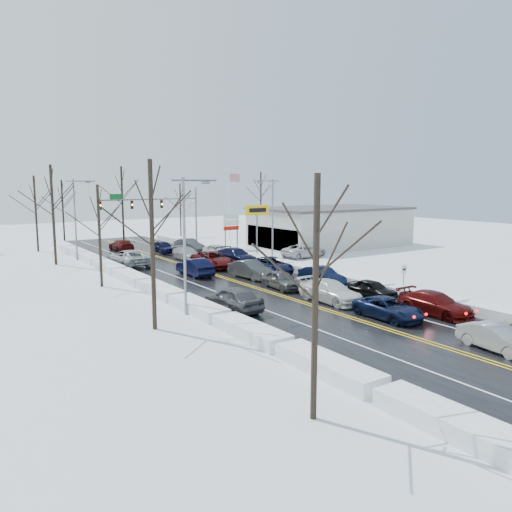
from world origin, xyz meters
TOP-DOWN VIEW (x-y plane):
  - ground at (0.00, 0.00)m, footprint 160.00×160.00m
  - road_surface at (0.00, 2.00)m, footprint 14.00×84.00m
  - snow_bank_left at (-7.60, 2.00)m, footprint 1.63×72.00m
  - snow_bank_right at (7.60, 2.00)m, footprint 1.63×72.00m
  - traffic_signal_mast at (3.45, 27.99)m, footprint 13.28×0.39m
  - tires_plus_sign at (10.50, 15.99)m, footprint 3.20×0.34m
  - used_vehicles_sign at (10.50, 22.00)m, footprint 2.20×0.22m
  - speed_limit_sign at (8.20, -8.00)m, footprint 0.55×0.09m
  - flagpole at (15.17, 30.00)m, footprint 1.87×1.20m
  - dealership_building at (23.98, 18.00)m, footprint 20.40×12.40m
  - streetlight_ne at (8.30, 10.00)m, footprint 3.20×0.25m
  - streetlight_sw at (-8.30, -4.00)m, footprint 3.20×0.25m
  - streetlight_nw at (-8.30, 24.00)m, footprint 3.20×0.25m
  - tree_left_a at (-11.00, -20.00)m, footprint 3.60×3.60m
  - tree_left_b at (-11.50, -6.00)m, footprint 4.00×4.00m
  - tree_left_c at (-10.50, 8.00)m, footprint 3.40×3.40m
  - tree_left_d at (-11.20, 22.00)m, footprint 4.20×4.20m
  - tree_left_e at (-10.80, 34.00)m, footprint 3.80×3.80m
  - tree_far_b at (-6.00, 41.00)m, footprint 3.60×3.60m
  - tree_far_c at (2.00, 39.00)m, footprint 4.40×4.40m
  - tree_far_d at (12.00, 40.50)m, footprint 3.40×3.40m
  - tree_far_e at (28.00, 41.00)m, footprint 4.20×4.20m
  - queued_car_1 at (1.80, -19.51)m, footprint 1.94×4.32m
  - queued_car_2 at (1.88, -12.15)m, footprint 2.26×4.90m
  - queued_car_3 at (1.82, -6.70)m, footprint 2.38×5.52m
  - queued_car_4 at (1.57, -1.02)m, footprint 2.07×4.46m
  - queued_car_5 at (1.89, 4.10)m, footprint 2.19×5.06m
  - queued_car_6 at (1.84, 11.09)m, footprint 2.80×5.96m
  - queued_car_7 at (1.90, 17.33)m, footprint 2.02×4.90m
  - queued_car_8 at (1.77, 23.68)m, footprint 2.09×4.56m
  - queued_car_11 at (5.15, -13.23)m, footprint 2.16×5.24m
  - queued_car_12 at (5.38, -7.45)m, footprint 1.92×4.14m
  - queued_car_13 at (5.33, -1.73)m, footprint 1.70×4.73m
  - queued_car_14 at (5.17, 5.34)m, footprint 3.21×5.72m
  - queued_car_15 at (5.39, 12.31)m, footprint 2.59×5.64m
  - queued_car_16 at (5.37, 16.24)m, footprint 2.24×4.88m
  - queued_car_17 at (5.20, 23.58)m, footprint 2.27×4.97m
  - oncoming_car_0 at (-1.70, 8.21)m, footprint 1.75×4.96m
  - oncoming_car_1 at (-5.06, 16.88)m, footprint 3.25×6.35m
  - oncoming_car_2 at (-1.85, 28.58)m, footprint 2.09×5.11m
  - oncoming_car_3 at (-5.37, -4.85)m, footprint 2.43×5.17m
  - parked_car_0 at (14.04, 11.33)m, footprint 5.70×2.81m
  - parked_car_1 at (17.14, 16.13)m, footprint 2.66×5.87m
  - parked_car_2 at (15.19, 20.64)m, footprint 1.70×4.09m

SIDE VIEW (x-z plane):
  - ground at x=0.00m, z-range 0.00..0.00m
  - snow_bank_left at x=-7.60m, z-range -0.36..0.36m
  - snow_bank_right at x=7.60m, z-range -0.36..0.36m
  - queued_car_1 at x=1.80m, z-range -0.69..0.69m
  - queued_car_2 at x=1.88m, z-range -0.68..0.68m
  - queued_car_3 at x=1.82m, z-range -0.79..0.79m
  - queued_car_4 at x=1.57m, z-range -0.74..0.74m
  - queued_car_5 at x=1.89m, z-range -0.81..0.81m
  - queued_car_6 at x=1.84m, z-range -0.82..0.82m
  - queued_car_7 at x=1.90m, z-range -0.71..0.71m
  - queued_car_8 at x=1.77m, z-range -0.76..0.76m
  - queued_car_11 at x=5.15m, z-range -0.76..0.76m
  - queued_car_12 at x=5.38m, z-range -0.69..0.69m
  - queued_car_13 at x=5.33m, z-range -0.78..0.78m
  - queued_car_14 at x=5.17m, z-range -0.76..0.76m
  - queued_car_15 at x=5.39m, z-range -0.80..0.80m
  - queued_car_16 at x=5.37m, z-range -0.81..0.81m
  - queued_car_17 at x=5.20m, z-range -0.79..0.79m
  - oncoming_car_0 at x=-1.70m, z-range -0.82..0.82m
  - oncoming_car_1 at x=-5.06m, z-range -0.86..0.86m
  - oncoming_car_2 at x=-1.85m, z-range -0.74..0.74m
  - oncoming_car_3 at x=-5.37m, z-range -0.85..0.85m
  - parked_car_0 at x=14.04m, z-range -0.78..0.78m
  - parked_car_1 at x=17.14m, z-range -0.83..0.83m
  - parked_car_2 at x=15.19m, z-range -0.69..0.69m
  - road_surface at x=0.00m, z-range 0.00..0.01m
  - speed_limit_sign at x=8.20m, z-range 0.46..2.81m
  - dealership_building at x=23.98m, z-range 0.01..5.31m
  - used_vehicles_sign at x=10.50m, z-range 0.99..5.64m
  - tires_plus_sign at x=10.50m, z-range 1.99..7.99m
  - streetlight_ne at x=8.30m, z-range 0.81..9.81m
  - streetlight_sw at x=-8.30m, z-range 0.81..9.81m
  - streetlight_nw at x=-8.30m, z-range 0.81..9.81m
  - traffic_signal_mast at x=3.45m, z-range 1.48..9.48m
  - flagpole at x=15.17m, z-range 0.93..10.93m
  - tree_left_c at x=-10.50m, z-range 1.69..10.19m
  - tree_far_d at x=12.00m, z-range 1.69..10.19m
  - tree_left_a at x=-11.00m, z-range 1.79..10.79m
  - tree_far_b at x=-6.00m, z-range 1.79..10.79m
  - tree_left_e at x=-10.80m, z-range 1.89..11.39m
  - tree_left_b at x=-11.50m, z-range 1.99..11.99m
  - tree_left_d at x=-11.20m, z-range 2.08..12.58m
  - tree_far_e at x=28.00m, z-range 2.08..12.58m
  - tree_far_c at x=2.00m, z-range 2.18..13.18m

